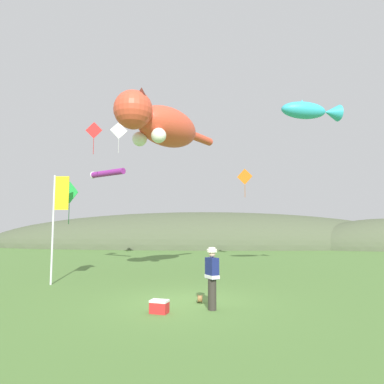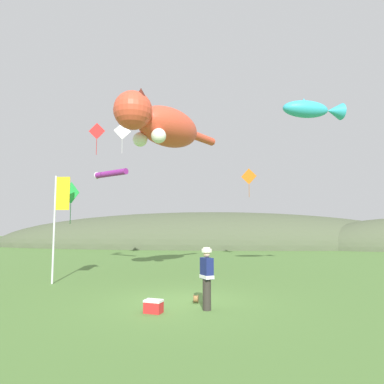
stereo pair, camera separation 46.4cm
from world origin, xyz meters
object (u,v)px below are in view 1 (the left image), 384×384
at_px(kite_diamond_white, 119,131).
at_px(kite_diamond_green, 70,193).
at_px(festival_attendant, 212,276).
at_px(picnic_cooler, 159,306).
at_px(kite_tube_streamer, 107,173).
at_px(kite_fish_windsock, 310,111).
at_px(kite_diamond_orange, 245,177).
at_px(festival_banner_pole, 57,212).
at_px(kite_giant_cat, 161,125).
at_px(kite_diamond_red, 94,131).
at_px(kite_spool, 200,299).

bearing_deg(kite_diamond_white, kite_diamond_green, -94.94).
relative_size(festival_attendant, kite_diamond_green, 0.94).
relative_size(picnic_cooler, kite_tube_streamer, 0.22).
height_order(festival_attendant, kite_fish_windsock, kite_fish_windsock).
bearing_deg(kite_diamond_orange, festival_banner_pole, -131.57).
distance_m(festival_banner_pole, kite_diamond_white, 8.81).
distance_m(picnic_cooler, kite_diamond_green, 7.93).
distance_m(festival_attendant, kite_fish_windsock, 10.82).
bearing_deg(kite_giant_cat, kite_diamond_orange, 59.77).
relative_size(kite_tube_streamer, kite_diamond_green, 1.33).
bearing_deg(kite_diamond_green, kite_diamond_orange, 46.22).
bearing_deg(kite_fish_windsock, festival_banner_pole, -166.65).
relative_size(festival_banner_pole, kite_diamond_red, 2.43).
xyz_separation_m(kite_spool, kite_tube_streamer, (-5.72, 8.93, 5.35)).
relative_size(picnic_cooler, kite_diamond_white, 0.28).
bearing_deg(festival_banner_pole, kite_tube_streamer, 87.21).
xyz_separation_m(festival_attendant, festival_banner_pole, (-6.38, 3.86, 2.00)).
height_order(kite_fish_windsock, kite_tube_streamer, kite_fish_windsock).
bearing_deg(kite_diamond_orange, picnic_cooler, -105.43).
bearing_deg(kite_spool, kite_diamond_red, 128.88).
bearing_deg(kite_spool, picnic_cooler, -130.67).
relative_size(kite_giant_cat, kite_diamond_green, 3.42).
bearing_deg(kite_diamond_white, festival_attendant, -62.07).
height_order(festival_attendant, kite_tube_streamer, kite_tube_streamer).
xyz_separation_m(kite_spool, kite_fish_windsock, (5.29, 5.69, 7.89)).
bearing_deg(kite_diamond_red, kite_tube_streamer, 71.79).
bearing_deg(kite_diamond_orange, kite_spool, -102.34).
relative_size(picnic_cooler, kite_fish_windsock, 0.17).
height_order(kite_spool, kite_diamond_green, kite_diamond_green).
bearing_deg(kite_diamond_red, kite_fish_windsock, -9.59).
height_order(kite_giant_cat, kite_diamond_orange, kite_giant_cat).
distance_m(festival_banner_pole, kite_fish_windsock, 12.68).
bearing_deg(kite_diamond_white, kite_diamond_red, -109.05).
distance_m(kite_tube_streamer, kite_diamond_green, 5.30).
bearing_deg(kite_spool, kite_fish_windsock, 47.09).
relative_size(kite_spool, kite_diamond_red, 0.14).
bearing_deg(kite_diamond_green, kite_diamond_red, 94.23).
bearing_deg(festival_banner_pole, kite_diamond_orange, 48.43).
relative_size(kite_spool, kite_diamond_green, 0.14).
height_order(festival_banner_pole, kite_fish_windsock, kite_fish_windsock).
distance_m(festival_attendant, kite_diamond_white, 14.28).
distance_m(picnic_cooler, kite_diamond_orange, 15.82).
relative_size(kite_spool, picnic_cooler, 0.47).
bearing_deg(kite_fish_windsock, kite_spool, -132.91).
height_order(kite_spool, festival_banner_pole, festival_banner_pole).
bearing_deg(kite_fish_windsock, kite_diamond_orange, 108.56).
height_order(festival_banner_pole, kite_diamond_white, kite_diamond_white).
height_order(kite_spool, kite_tube_streamer, kite_tube_streamer).
xyz_separation_m(kite_diamond_white, kite_diamond_orange, (8.19, 3.05, -2.57)).
xyz_separation_m(festival_banner_pole, kite_tube_streamer, (0.29, 5.91, 2.54)).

